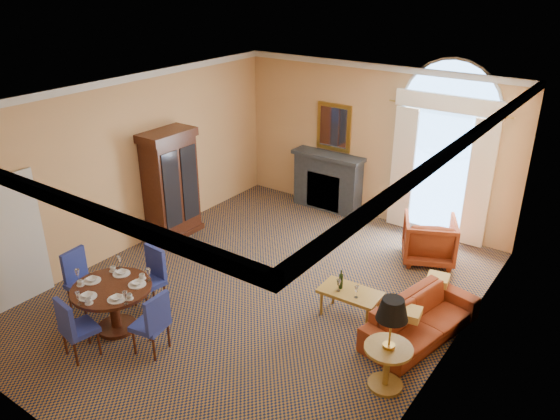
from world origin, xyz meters
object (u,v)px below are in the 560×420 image
Objects in this scene: armchair at (429,239)px; side_table at (390,333)px; armoire at (171,186)px; dining_table at (113,297)px; sofa at (421,319)px; coffee_table at (350,293)px.

side_table is (0.81, -3.44, 0.41)m from armchair.
armchair is at bearing 23.00° from armoire.
armoire is at bearing 119.84° from dining_table.
armoire is at bearing -2.49° from armchair.
armchair is 3.56m from side_table.
side_table is at bearing 17.65° from dining_table.
sofa is at bearing 83.68° from armchair.
armoire reaches higher than dining_table.
dining_table is at bearing -141.91° from coffee_table.
armoire is 2.27× the size of coffee_table.
side_table is at bearing -45.33° from coffee_table.
armchair is (-0.76, 2.19, 0.13)m from sofa.
sofa is 2.08× the size of coffee_table.
side_table reaches higher than armchair.
armchair is 0.71× the size of side_table.
coffee_table is (2.65, 2.24, -0.12)m from dining_table.
dining_table reaches higher than armchair.
dining_table is at bearing 32.03° from armchair.
armoire is 3.17m from dining_table.
armoire is 5.54m from side_table.
armoire is 4.28m from coffee_table.
armchair is 2.41m from coffee_table.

